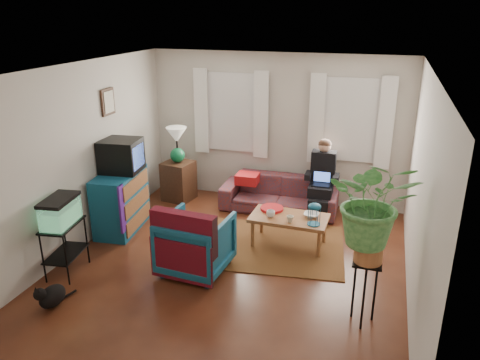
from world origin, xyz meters
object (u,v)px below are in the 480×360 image
(sofa, at_px, (279,189))
(side_table, at_px, (179,181))
(aquarium_stand, at_px, (66,248))
(plant_stand, at_px, (364,292))
(armchair, at_px, (196,241))
(coffee_table, at_px, (289,231))
(dresser, at_px, (121,201))

(sofa, distance_m, side_table, 1.84)
(side_table, distance_m, aquarium_stand, 2.77)
(sofa, xyz_separation_m, plant_stand, (1.57, -2.74, -0.00))
(side_table, bearing_deg, armchair, -60.46)
(aquarium_stand, distance_m, armchair, 1.69)
(sofa, xyz_separation_m, armchair, (-0.60, -2.26, 0.04))
(side_table, bearing_deg, sofa, 2.52)
(sofa, bearing_deg, aquarium_stand, -128.91)
(side_table, height_order, coffee_table, side_table)
(side_table, bearing_deg, plant_stand, -38.04)
(coffee_table, relative_size, plant_stand, 1.44)
(plant_stand, bearing_deg, dresser, 161.16)
(aquarium_stand, height_order, armchair, armchair)
(armchair, bearing_deg, sofa, -100.37)
(armchair, distance_m, coffee_table, 1.47)
(sofa, bearing_deg, coffee_table, -72.18)
(side_table, distance_m, dresser, 1.43)
(armchair, xyz_separation_m, plant_stand, (2.17, -0.48, -0.04))
(sofa, relative_size, coffee_table, 1.78)
(dresser, bearing_deg, side_table, 69.54)
(coffee_table, xyz_separation_m, plant_stand, (1.14, -1.52, 0.15))
(sofa, relative_size, aquarium_stand, 2.81)
(dresser, distance_m, coffee_table, 2.62)
(sofa, bearing_deg, dresser, -147.27)
(aquarium_stand, bearing_deg, coffee_table, 23.26)
(sofa, distance_m, plant_stand, 3.16)
(dresser, bearing_deg, plant_stand, -25.52)
(side_table, relative_size, coffee_table, 0.64)
(aquarium_stand, bearing_deg, armchair, 11.31)
(aquarium_stand, height_order, coffee_table, aquarium_stand)
(dresser, xyz_separation_m, armchair, (1.58, -0.80, -0.04))
(plant_stand, bearing_deg, coffee_table, 126.94)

